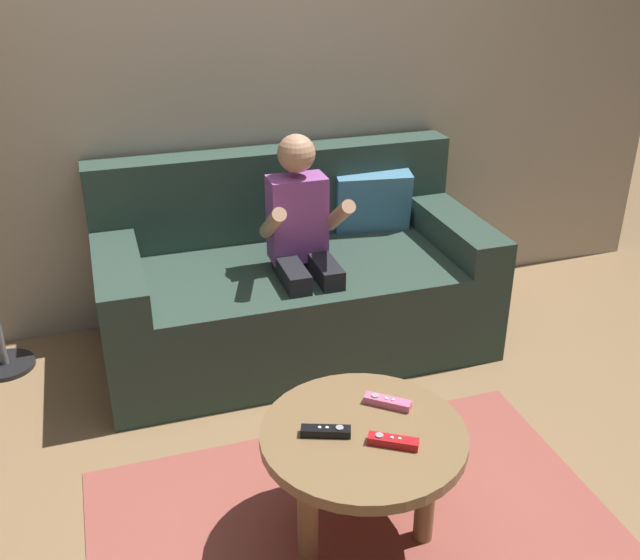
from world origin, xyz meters
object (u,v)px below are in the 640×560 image
(person_seated_on_couch, at_px, (304,242))
(coffee_table, at_px, (362,449))
(game_remote_red_near_edge, at_px, (393,441))
(couch, at_px, (293,282))
(game_remote_black_far_corner, at_px, (326,431))
(game_remote_pink_center, at_px, (387,402))

(person_seated_on_couch, relative_size, coffee_table, 1.63)
(game_remote_red_near_edge, bearing_deg, couch, 86.31)
(person_seated_on_couch, relative_size, game_remote_red_near_edge, 6.96)
(coffee_table, bearing_deg, game_remote_red_near_edge, -57.96)
(person_seated_on_couch, distance_m, game_remote_black_far_corner, 1.05)
(game_remote_red_near_edge, height_order, game_remote_black_far_corner, same)
(couch, bearing_deg, coffee_table, -96.54)
(couch, height_order, coffee_table, couch)
(game_remote_pink_center, distance_m, game_remote_black_far_corner, 0.23)
(game_remote_red_near_edge, bearing_deg, coffee_table, 122.04)
(couch, height_order, game_remote_pink_center, couch)
(game_remote_black_far_corner, bearing_deg, coffee_table, -5.70)
(coffee_table, bearing_deg, couch, 83.46)
(game_remote_pink_center, bearing_deg, couch, 88.57)
(person_seated_on_couch, bearing_deg, coffee_table, -97.41)
(couch, bearing_deg, person_seated_on_couch, -91.53)
(person_seated_on_couch, relative_size, game_remote_black_far_corner, 6.69)
(coffee_table, distance_m, game_remote_red_near_edge, 0.13)
(coffee_table, height_order, game_remote_black_far_corner, game_remote_black_far_corner)
(coffee_table, distance_m, game_remote_pink_center, 0.16)
(couch, xyz_separation_m, game_remote_red_near_edge, (-0.08, -1.29, 0.13))
(coffee_table, xyz_separation_m, game_remote_black_far_corner, (-0.11, 0.01, 0.08))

